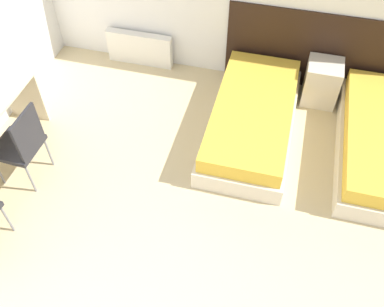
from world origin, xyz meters
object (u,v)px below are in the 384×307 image
at_px(bed_near_door, 384,142).
at_px(nightstand, 322,82).
at_px(bed_near_window, 252,119).
at_px(chair_near_laptop, 21,143).

xyz_separation_m(bed_near_door, nightstand, (-0.74, 0.80, 0.07)).
bearing_deg(bed_near_window, chair_near_laptop, -149.92).
bearing_deg(nightstand, bed_near_door, -46.91).
relative_size(bed_near_window, chair_near_laptop, 2.13).
xyz_separation_m(bed_near_door, chair_near_laptop, (-3.69, -1.27, 0.32)).
bearing_deg(chair_near_laptop, bed_near_door, 20.95).
bearing_deg(bed_near_window, bed_near_door, 0.00).
xyz_separation_m(nightstand, chair_near_laptop, (-2.94, -2.07, 0.25)).
bearing_deg(chair_near_laptop, nightstand, 37.02).
relative_size(bed_near_window, nightstand, 3.64).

